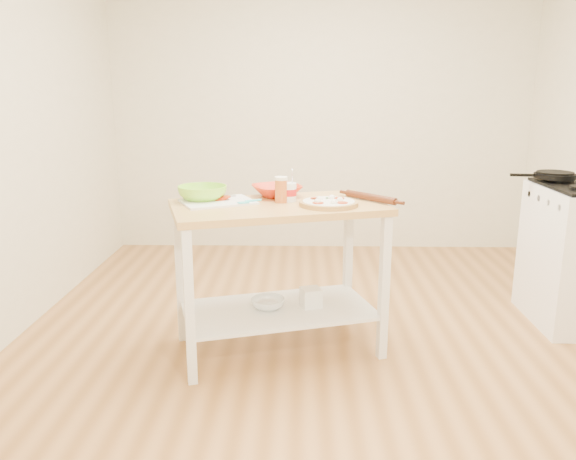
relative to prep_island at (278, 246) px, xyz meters
The scene contains 14 objects.
room_shell 0.77m from the prep_island, 13.54° to the left, with size 4.04×4.54×2.74m.
prep_island is the anchor object (origin of this frame).
skillet 1.97m from the prep_island, 19.04° to the left, with size 0.42×0.27×0.03m.
pizza 0.39m from the prep_island, ahead, with size 0.33×0.33×0.05m.
cutting_board 0.44m from the prep_island, behind, with size 0.49×0.44×0.04m.
spatula 0.31m from the prep_island, behind, with size 0.13×0.11×0.01m.
knife 0.54m from the prep_island, 159.43° to the left, with size 0.27×0.03×0.01m.
orange_bowl 0.37m from the prep_island, 93.96° to the left, with size 0.29×0.29×0.07m, color red.
green_bowl 0.54m from the prep_island, 169.74° to the left, with size 0.29×0.29×0.09m, color #91E932.
beer_pint 0.33m from the prep_island, 70.88° to the left, with size 0.07×0.07×0.15m.
yogurt_tub 0.32m from the prep_island, 53.03° to the left, with size 0.09×0.09×0.19m.
rolling_pin 0.61m from the prep_island, ahead, with size 0.04×0.04×0.37m, color #542613.
shelf_glass_bowl 0.36m from the prep_island, behind, with size 0.20×0.20×0.06m, color silver.
shelf_bin 0.39m from the prep_island, 11.22° to the left, with size 0.11×0.11×0.11m, color white.
Camera 1 is at (-0.19, -3.23, 1.53)m, focal length 35.00 mm.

